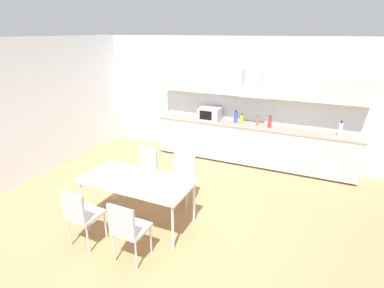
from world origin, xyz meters
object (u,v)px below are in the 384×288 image
at_px(bottle_white, 340,129).
at_px(pendant_lamp, 132,112).
at_px(chair_near_left, 80,212).
at_px(chair_near_right, 127,227).
at_px(bottle_red, 270,122).
at_px(bottle_blue, 236,117).
at_px(microwave, 210,114).
at_px(dining_table, 137,182).
at_px(chair_far_left, 145,167).
at_px(bottle_yellow, 242,119).
at_px(chair_far_right, 183,175).
at_px(bottle_brown, 257,121).

relative_size(bottle_white, pendant_lamp, 0.96).
relative_size(chair_near_left, chair_near_right, 1.00).
bearing_deg(bottle_red, bottle_blue, 175.53).
bearing_deg(bottle_blue, bottle_white, -1.56).
distance_m(microwave, dining_table, 2.96).
distance_m(bottle_white, chair_far_left, 3.80).
relative_size(bottle_yellow, dining_table, 0.13).
height_order(microwave, bottle_yellow, microwave).
relative_size(chair_far_right, pendant_lamp, 2.72).
bearing_deg(pendant_lamp, chair_far_right, 64.77).
distance_m(bottle_red, chair_far_left, 2.80).
distance_m(bottle_yellow, bottle_white, 1.97).
bearing_deg(bottle_white, bottle_brown, 179.93).
height_order(bottle_red, bottle_yellow, bottle_red).
relative_size(bottle_white, chair_far_left, 0.35).
relative_size(bottle_blue, dining_table, 0.16).
bearing_deg(bottle_yellow, chair_near_left, -107.24).
bearing_deg(bottle_white, chair_near_right, -122.56).
bearing_deg(bottle_white, chair_far_right, -138.18).
bearing_deg(chair_near_left, bottle_brown, 67.80).
bearing_deg(pendant_lamp, chair_far_left, 114.99).
xyz_separation_m(bottle_brown, chair_far_left, (-1.50, -2.12, -0.46)).
bearing_deg(microwave, bottle_brown, -1.09).
distance_m(bottle_blue, bottle_white, 2.11).
bearing_deg(chair_near_right, bottle_red, 74.66).
xyz_separation_m(bottle_red, bottle_yellow, (-0.62, 0.03, -0.02)).
bearing_deg(dining_table, microwave, 89.42).
bearing_deg(bottle_red, chair_near_left, -115.62).
height_order(bottle_brown, chair_far_left, bottle_brown).
bearing_deg(chair_far_left, dining_table, -65.01).
bearing_deg(chair_far_right, bottle_brown, 70.34).
bearing_deg(chair_far_right, dining_table, -115.23).
bearing_deg(bottle_red, pendant_lamp, -115.59).
relative_size(dining_table, chair_far_left, 1.93).
distance_m(microwave, bottle_yellow, 0.75).
xyz_separation_m(chair_far_left, pendant_lamp, (0.37, -0.79, 1.23)).
bearing_deg(bottle_white, bottle_yellow, 179.16).
bearing_deg(chair_near_left, bottle_white, 49.85).
bearing_deg(dining_table, bottle_brown, 68.78).
height_order(bottle_yellow, chair_near_left, bottle_yellow).
xyz_separation_m(bottle_white, chair_near_right, (-2.36, -3.70, -0.50)).
height_order(bottle_white, pendant_lamp, pendant_lamp).
bearing_deg(bottle_brown, chair_near_left, -112.20).
relative_size(bottle_brown, pendant_lamp, 0.73).
bearing_deg(chair_far_left, bottle_yellow, 61.94).
relative_size(dining_table, chair_near_right, 1.93).
bearing_deg(microwave, chair_near_right, -84.66).
bearing_deg(chair_near_right, bottle_blue, 86.12).
bearing_deg(chair_far_right, bottle_yellow, 79.36).
relative_size(bottle_yellow, bottle_white, 0.73).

